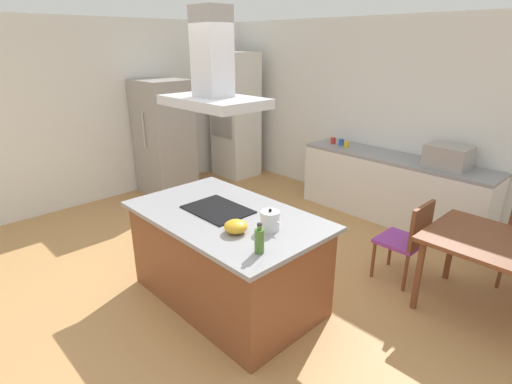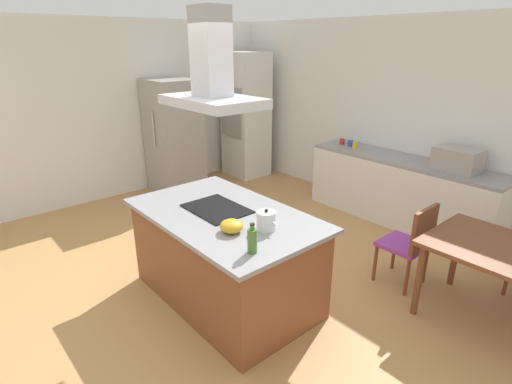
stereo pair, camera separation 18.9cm
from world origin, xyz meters
name	(u,v)px [view 2 (the right image)]	position (x,y,z in m)	size (l,w,h in m)	color
ground	(325,248)	(0.00, 1.50, 0.00)	(16.00, 16.00, 0.00)	tan
wall_back	(414,120)	(0.00, 3.25, 1.35)	(7.20, 0.10, 2.70)	white
wall_left	(147,107)	(-3.45, 1.00, 1.35)	(0.10, 8.80, 2.70)	white
kitchen_island	(225,256)	(0.00, 0.00, 0.45)	(1.85, 1.12, 0.90)	brown
cooktop	(217,209)	(-0.11, 0.00, 0.91)	(0.60, 0.44, 0.01)	black
tea_kettle	(266,221)	(0.51, 0.06, 0.98)	(0.21, 0.16, 0.19)	silver
olive_oil_bottle	(252,240)	(0.72, -0.27, 1.00)	(0.07, 0.07, 0.24)	#47722D
mixing_bowl	(232,226)	(0.35, -0.18, 0.95)	(0.19, 0.19, 0.11)	gold
back_counter	(400,191)	(0.14, 2.88, 0.45)	(2.61, 0.62, 0.90)	silver
countertop_microwave	(457,159)	(0.80, 2.88, 1.04)	(0.50, 0.38, 0.28)	#9E9993
coffee_mug_red	(342,141)	(-0.91, 2.89, 0.95)	(0.08, 0.08, 0.09)	red
coffee_mug_blue	(350,143)	(-0.76, 2.90, 0.95)	(0.08, 0.08, 0.09)	#2D56B2
coffee_mug_yellow	(355,145)	(-0.64, 2.84, 0.95)	(0.08, 0.08, 0.09)	gold
wall_oven_stack	(246,116)	(-2.90, 2.65, 1.10)	(0.70, 0.66, 2.20)	silver
refrigerator	(174,137)	(-2.98, 1.19, 0.91)	(0.80, 0.73, 1.82)	#9E9993
chair_at_left_end	(412,241)	(1.05, 1.53, 0.51)	(0.42, 0.42, 0.89)	purple
range_hood	(212,75)	(-0.11, 0.00, 2.10)	(0.90, 0.55, 0.78)	#ADADB2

